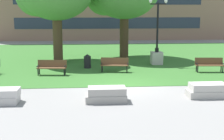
# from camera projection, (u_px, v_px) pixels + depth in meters

# --- Properties ---
(ground_plane) EXTENTS (140.00, 140.00, 0.00)m
(ground_plane) POSITION_uv_depth(u_px,v_px,m) (125.00, 87.00, 16.30)
(ground_plane) COLOR gray
(grass_lawn) EXTENTS (40.00, 20.00, 0.02)m
(grass_lawn) POSITION_uv_depth(u_px,v_px,m) (111.00, 57.00, 26.08)
(grass_lawn) COLOR #336628
(grass_lawn) RESTS_ON ground
(concrete_block_left) EXTENTS (1.80, 0.90, 0.64)m
(concrete_block_left) POSITION_uv_depth(u_px,v_px,m) (106.00, 95.00, 13.76)
(concrete_block_left) COLOR #9E9991
(concrete_block_left) RESTS_ON ground
(concrete_block_right) EXTENTS (1.80, 0.90, 0.64)m
(concrete_block_right) POSITION_uv_depth(u_px,v_px,m) (207.00, 90.00, 14.45)
(concrete_block_right) COLOR #B2ADA3
(concrete_block_right) RESTS_ON ground
(park_bench_near_right) EXTENTS (1.85, 0.76, 0.90)m
(park_bench_near_right) POSITION_uv_depth(u_px,v_px,m) (115.00, 64.00, 20.05)
(park_bench_near_right) COLOR brown
(park_bench_near_right) RESTS_ON grass_lawn
(park_bench_far_left) EXTENTS (1.83, 0.67, 0.90)m
(park_bench_far_left) POSITION_uv_depth(u_px,v_px,m) (209.00, 64.00, 20.03)
(park_bench_far_left) COLOR brown
(park_bench_far_left) RESTS_ON grass_lawn
(park_bench_far_right) EXTENTS (1.84, 0.70, 0.90)m
(park_bench_far_right) POSITION_uv_depth(u_px,v_px,m) (52.00, 66.00, 19.14)
(park_bench_far_right) COLOR brown
(park_bench_far_right) RESTS_ON grass_lawn
(lamp_post_center) EXTENTS (1.32, 0.80, 4.82)m
(lamp_post_center) POSITION_uv_depth(u_px,v_px,m) (157.00, 51.00, 22.66)
(lamp_post_center) COLOR #ADA89E
(lamp_post_center) RESTS_ON grass_lawn
(trash_bin) EXTENTS (0.49, 0.49, 0.96)m
(trash_bin) POSITION_uv_depth(u_px,v_px,m) (87.00, 61.00, 21.31)
(trash_bin) COLOR black
(trash_bin) RESTS_ON grass_lawn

